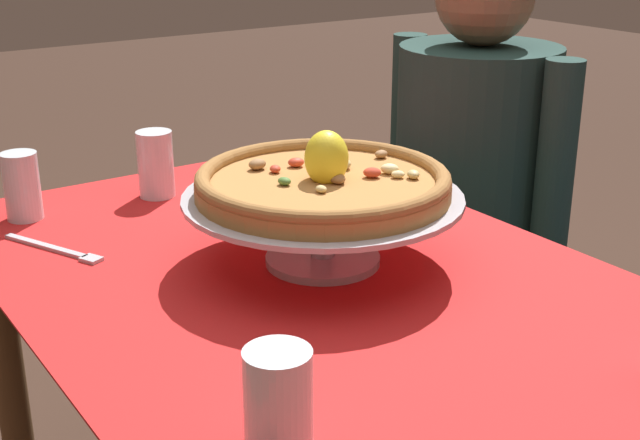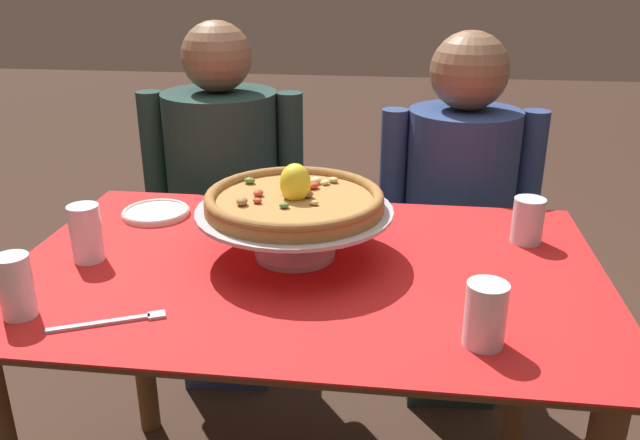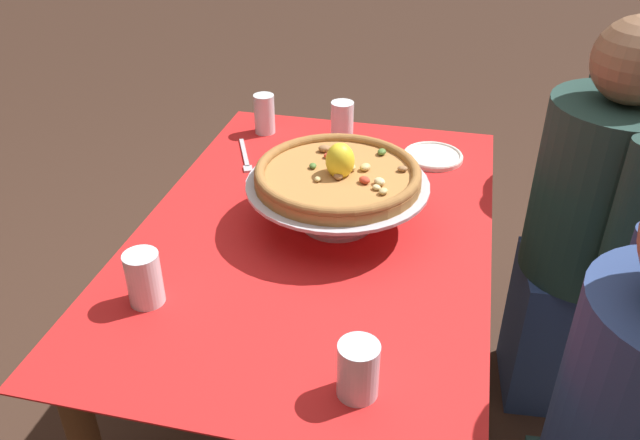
{
  "view_description": "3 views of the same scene",
  "coord_description": "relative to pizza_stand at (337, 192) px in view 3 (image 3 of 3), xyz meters",
  "views": [
    {
      "loc": [
        0.98,
        -0.65,
        1.28
      ],
      "look_at": [
        -0.09,
        0.08,
        0.8
      ],
      "focal_mm": 48.43,
      "sensor_mm": 36.0,
      "label": 1
    },
    {
      "loc": [
        0.19,
        -1.25,
        1.36
      ],
      "look_at": [
        0.02,
        0.08,
        0.82
      ],
      "focal_mm": 36.7,
      "sensor_mm": 36.0,
      "label": 2
    },
    {
      "loc": [
        1.25,
        0.3,
        1.59
      ],
      "look_at": [
        0.02,
        0.02,
        0.78
      ],
      "focal_mm": 36.29,
      "sensor_mm": 36.0,
      "label": 3
    }
  ],
  "objects": [
    {
      "name": "ground_plane",
      "position": [
        0.03,
        -0.05,
        -0.83
      ],
      "size": [
        14.0,
        14.0,
        0.0
      ],
      "primitive_type": "plane",
      "color": "#3D281E"
    },
    {
      "name": "dining_table",
      "position": [
        0.03,
        -0.05,
        -0.2
      ],
      "size": [
        1.25,
        0.82,
        0.75
      ],
      "color": "brown",
      "rests_on": "ground"
    },
    {
      "name": "pizza_stand",
      "position": [
        0.0,
        0.0,
        0.0
      ],
      "size": [
        0.43,
        0.43,
        0.11
      ],
      "color": "#B7B7C1",
      "rests_on": "dining_table"
    },
    {
      "name": "pizza",
      "position": [
        -0.0,
        0.0,
        0.05
      ],
      "size": [
        0.38,
        0.38,
        0.1
      ],
      "color": "#AD753D",
      "rests_on": "pizza_stand"
    },
    {
      "name": "water_glass_front_left",
      "position": [
        -0.46,
        -0.32,
        -0.03
      ],
      "size": [
        0.06,
        0.06,
        0.12
      ],
      "color": "silver",
      "rests_on": "dining_table"
    },
    {
      "name": "water_glass_side_left",
      "position": [
        -0.44,
        -0.08,
        -0.03
      ],
      "size": [
        0.07,
        0.07,
        0.13
      ],
      "color": "white",
      "rests_on": "dining_table"
    },
    {
      "name": "water_glass_back_right",
      "position": [
        0.52,
        0.14,
        -0.04
      ],
      "size": [
        0.07,
        0.07,
        0.11
      ],
      "color": "silver",
      "rests_on": "dining_table"
    },
    {
      "name": "water_glass_front_right",
      "position": [
        0.38,
        -0.31,
        -0.04
      ],
      "size": [
        0.07,
        0.07,
        0.11
      ],
      "color": "silver",
      "rests_on": "dining_table"
    },
    {
      "name": "side_plate",
      "position": [
        -0.39,
        0.2,
        -0.08
      ],
      "size": [
        0.17,
        0.17,
        0.02
      ],
      "color": "silver",
      "rests_on": "dining_table"
    },
    {
      "name": "dinner_fork",
      "position": [
        -0.28,
        -0.33,
        -0.08
      ],
      "size": [
        0.2,
        0.1,
        0.01
      ],
      "color": "#B7B7C1",
      "rests_on": "dining_table"
    },
    {
      "name": "diner_left",
      "position": [
        -0.34,
        0.65,
        -0.25
      ],
      "size": [
        0.51,
        0.39,
        1.19
      ],
      "color": "navy",
      "rests_on": "ground"
    }
  ]
}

